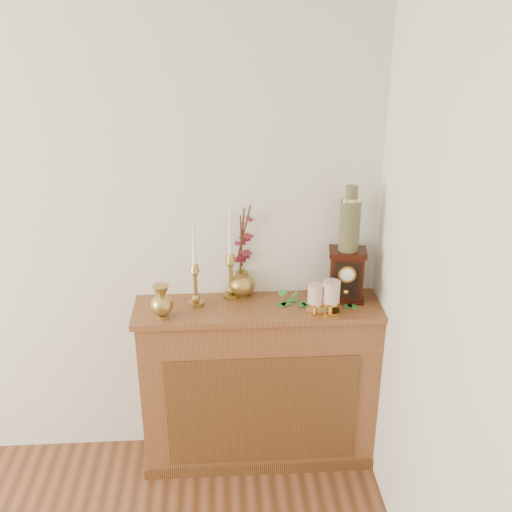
{
  "coord_description": "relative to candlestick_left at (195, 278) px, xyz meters",
  "views": [
    {
      "loc": [
        1.22,
        -0.5,
        2.33
      ],
      "look_at": [
        1.38,
        2.05,
        1.22
      ],
      "focal_mm": 42.0,
      "sensor_mm": 36.0,
      "label": 1
    }
  ],
  "objects": [
    {
      "name": "console_shelf",
      "position": [
        0.31,
        -0.03,
        -0.64
      ],
      "size": [
        1.24,
        0.34,
        0.93
      ],
      "color": "brown",
      "rests_on": "ground"
    },
    {
      "name": "mantel_clock",
      "position": [
        0.74,
        0.01,
        -0.02
      ],
      "size": [
        0.2,
        0.15,
        0.27
      ],
      "rotation": [
        0.0,
        0.0,
        -0.16
      ],
      "color": "black",
      "rests_on": "console_shelf"
    },
    {
      "name": "pillar_candle_left",
      "position": [
        0.57,
        -0.12,
        -0.07
      ],
      "size": [
        0.08,
        0.08,
        0.16
      ],
      "rotation": [
        0.0,
        0.0,
        -0.3
      ],
      "color": "gold",
      "rests_on": "console_shelf"
    },
    {
      "name": "ginger_jar",
      "position": [
        0.24,
        0.12,
        0.08
      ],
      "size": [
        0.2,
        0.22,
        0.5
      ],
      "rotation": [
        0.0,
        0.0,
        0.25
      ],
      "color": "#A99143",
      "rests_on": "console_shelf"
    },
    {
      "name": "candlestick_center",
      "position": [
        0.17,
        0.07,
        0.01
      ],
      "size": [
        0.08,
        0.08,
        0.49
      ],
      "rotation": [
        0.0,
        0.0,
        0.02
      ],
      "color": "#A99143",
      "rests_on": "console_shelf"
    },
    {
      "name": "candlestick_left",
      "position": [
        0.0,
        0.0,
        0.0
      ],
      "size": [
        0.08,
        0.08,
        0.45
      ],
      "rotation": [
        0.0,
        0.0,
        0.07
      ],
      "color": "#A99143",
      "rests_on": "console_shelf"
    },
    {
      "name": "ivy_garland",
      "position": [
        0.54,
        0.0,
        -0.14
      ],
      "size": [
        0.41,
        0.19,
        0.08
      ],
      "rotation": [
        0.0,
        0.0,
        -0.02
      ],
      "color": "#296C2A",
      "rests_on": "console_shelf"
    },
    {
      "name": "ceramic_vase",
      "position": [
        0.74,
        0.01,
        0.27
      ],
      "size": [
        0.1,
        0.1,
        0.32
      ],
      "rotation": [
        0.0,
        0.0,
        -0.16
      ],
      "color": "#1A3527",
      "rests_on": "mantel_clock"
    },
    {
      "name": "bud_vase",
      "position": [
        -0.15,
        -0.12,
        -0.06
      ],
      "size": [
        0.11,
        0.11,
        0.17
      ],
      "rotation": [
        0.0,
        0.0,
        0.41
      ],
      "color": "#A99143",
      "rests_on": "console_shelf"
    },
    {
      "name": "pillar_candle_right",
      "position": [
        0.65,
        -0.12,
        -0.05
      ],
      "size": [
        0.09,
        0.09,
        0.18
      ],
      "rotation": [
        0.0,
        0.0,
        0.23
      ],
      "color": "gold",
      "rests_on": "console_shelf"
    }
  ]
}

